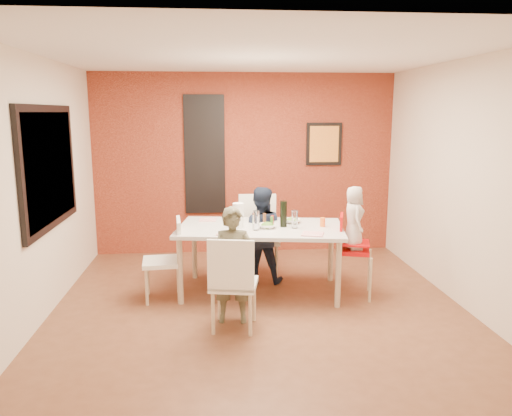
{
  "coord_description": "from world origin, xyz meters",
  "views": [
    {
      "loc": [
        -0.49,
        -5.26,
        2.12
      ],
      "look_at": [
        0.0,
        0.3,
        1.05
      ],
      "focal_mm": 35.0,
      "sensor_mm": 36.0,
      "label": 1
    }
  ],
  "objects": [
    {
      "name": "wall_back",
      "position": [
        0.0,
        2.25,
        1.35
      ],
      "size": [
        4.5,
        0.02,
        2.7
      ],
      "primitive_type": "cube",
      "color": "beige",
      "rests_on": "ground"
    },
    {
      "name": "condiment_brown",
      "position": [
        0.12,
        0.51,
        0.87
      ],
      "size": [
        0.04,
        0.04,
        0.14
      ],
      "primitive_type": "cylinder",
      "color": "brown",
      "rests_on": "dining_table"
    },
    {
      "name": "child_far",
      "position": [
        0.1,
        0.8,
        0.61
      ],
      "size": [
        0.66,
        0.55,
        1.22
      ],
      "primitive_type": "imported",
      "rotation": [
        0.0,
        0.0,
        2.99
      ],
      "color": "#151D31",
      "rests_on": "ground"
    },
    {
      "name": "chair_far",
      "position": [
        0.1,
        1.05,
        0.59
      ],
      "size": [
        0.49,
        0.49,
        1.06
      ],
      "rotation": [
        0.0,
        0.0,
        0.0
      ],
      "color": "white",
      "rests_on": "ground"
    },
    {
      "name": "picture_window_pane",
      "position": [
        -2.21,
        0.2,
        1.55
      ],
      "size": [
        0.02,
        1.55,
        1.15
      ],
      "primitive_type": "cube",
      "color": "black",
      "rests_on": "wall_left"
    },
    {
      "name": "art_print_canvas",
      "position": [
        1.2,
        2.19,
        1.65
      ],
      "size": [
        0.44,
        0.01,
        0.54
      ],
      "primitive_type": "cube",
      "color": "gold",
      "rests_on": "wall_back"
    },
    {
      "name": "chair_left",
      "position": [
        -0.99,
        0.3,
        0.52
      ],
      "size": [
        0.47,
        0.47,
        0.93
      ],
      "rotation": [
        0.0,
        0.0,
        4.8
      ],
      "color": "white",
      "rests_on": "ground"
    },
    {
      "name": "brick_accent_wall",
      "position": [
        0.0,
        2.23,
        1.35
      ],
      "size": [
        4.5,
        0.02,
        2.7
      ],
      "primitive_type": "cube",
      "color": "maroon",
      "rests_on": "ground"
    },
    {
      "name": "wine_bottle",
      "position": [
        0.33,
        0.4,
        0.95
      ],
      "size": [
        0.08,
        0.08,
        0.31
      ],
      "primitive_type": "cylinder",
      "color": "black",
      "rests_on": "dining_table"
    },
    {
      "name": "plate_near_right",
      "position": [
        0.6,
        0.0,
        0.81
      ],
      "size": [
        0.29,
        0.29,
        0.01
      ],
      "primitive_type": "cube",
      "rotation": [
        0.0,
        0.0,
        -0.33
      ],
      "color": "white",
      "rests_on": "dining_table"
    },
    {
      "name": "condiment_green",
      "position": [
        0.19,
        0.4,
        0.86
      ],
      "size": [
        0.03,
        0.03,
        0.13
      ],
      "primitive_type": "cylinder",
      "color": "#3B7D29",
      "rests_on": "dining_table"
    },
    {
      "name": "high_chair",
      "position": [
        1.09,
        0.22,
        0.58
      ],
      "size": [
        0.49,
        0.49,
        0.96
      ],
      "rotation": [
        0.0,
        0.0,
        1.3
      ],
      "color": "red",
      "rests_on": "ground"
    },
    {
      "name": "paper_towel_roll",
      "position": [
        -0.2,
        0.4,
        0.95
      ],
      "size": [
        0.13,
        0.13,
        0.29
      ],
      "primitive_type": "cylinder",
      "color": "white",
      "rests_on": "dining_table"
    },
    {
      "name": "wine_glass_a",
      "position": [
        -0.0,
        0.27,
        0.91
      ],
      "size": [
        0.08,
        0.08,
        0.22
      ],
      "primitive_type": "cylinder",
      "color": "white",
      "rests_on": "dining_table"
    },
    {
      "name": "plate_near_left",
      "position": [
        -0.33,
        0.11,
        0.81
      ],
      "size": [
        0.27,
        0.27,
        0.01
      ],
      "primitive_type": "cube",
      "rotation": [
        0.0,
        0.0,
        -0.33
      ],
      "color": "white",
      "rests_on": "dining_table"
    },
    {
      "name": "glassblock_strip",
      "position": [
        -0.6,
        2.21,
        1.5
      ],
      "size": [
        0.55,
        0.03,
        1.7
      ],
      "primitive_type": "cube",
      "color": "silver",
      "rests_on": "wall_back"
    },
    {
      "name": "glassblock_surround",
      "position": [
        -0.6,
        2.21,
        1.5
      ],
      "size": [
        0.6,
        0.03,
        1.76
      ],
      "primitive_type": "cube",
      "color": "black",
      "rests_on": "wall_back"
    },
    {
      "name": "picture_window_frame",
      "position": [
        -2.22,
        0.2,
        1.55
      ],
      "size": [
        0.05,
        1.7,
        1.3
      ],
      "primitive_type": "cube",
      "color": "black",
      "rests_on": "wall_left"
    },
    {
      "name": "child_near",
      "position": [
        -0.29,
        -0.41,
        0.6
      ],
      "size": [
        0.46,
        0.32,
        1.2
      ],
      "primitive_type": "imported",
      "rotation": [
        0.0,
        0.0,
        -0.08
      ],
      "color": "#504E39",
      "rests_on": "ground"
    },
    {
      "name": "toddler",
      "position": [
        1.12,
        0.21,
        0.93
      ],
      "size": [
        0.24,
        0.36,
        0.73
      ],
      "primitive_type": "imported",
      "rotation": [
        0.0,
        0.0,
        1.58
      ],
      "color": "beige",
      "rests_on": "high_chair"
    },
    {
      "name": "wall_right",
      "position": [
        2.25,
        0.0,
        1.35
      ],
      "size": [
        0.02,
        4.5,
        2.7
      ],
      "primitive_type": "cube",
      "color": "beige",
      "rests_on": "ground"
    },
    {
      "name": "ceiling",
      "position": [
        0.0,
        0.0,
        2.7
      ],
      "size": [
        4.5,
        4.5,
        0.02
      ],
      "primitive_type": "cube",
      "color": "white",
      "rests_on": "wall_back"
    },
    {
      "name": "wall_front",
      "position": [
        0.0,
        -2.25,
        1.35
      ],
      "size": [
        4.5,
        0.02,
        2.7
      ],
      "primitive_type": "cube",
      "color": "beige",
      "rests_on": "ground"
    },
    {
      "name": "plate_far_left",
      "position": [
        -0.56,
        0.85,
        0.81
      ],
      "size": [
        0.22,
        0.22,
        0.01
      ],
      "primitive_type": "cube",
      "rotation": [
        0.0,
        0.0,
        -0.04
      ],
      "color": "white",
      "rests_on": "dining_table"
    },
    {
      "name": "sippy_cup",
      "position": [
        0.79,
        0.37,
        0.85
      ],
      "size": [
        0.06,
        0.06,
        0.11
      ],
      "primitive_type": "cylinder",
      "color": "orange",
      "rests_on": "dining_table"
    },
    {
      "name": "plate_far_mid",
      "position": [
        0.1,
        0.73,
        0.81
      ],
      "size": [
        0.3,
        0.3,
        0.01
      ],
      "primitive_type": "cube",
      "rotation": [
        0.0,
        0.0,
        -0.41
      ],
      "color": "white",
      "rests_on": "dining_table"
    },
    {
      "name": "salad_bowl_b",
      "position": [
        0.47,
        0.6,
        0.83
      ],
      "size": [
        0.26,
        0.26,
        0.05
      ],
      "primitive_type": "imported",
      "rotation": [
        0.0,
        0.0,
        -0.32
      ],
      "color": "white",
      "rests_on": "dining_table"
    },
    {
      "name": "condiment_red",
      "position": [
        0.2,
        0.42,
        0.87
      ],
      "size": [
        0.03,
        0.03,
        0.13
      ],
      "primitive_type": "cylinder",
      "color": "red",
      "rests_on": "dining_table"
    },
    {
      "name": "ground",
      "position": [
        0.0,
        0.0,
        0.0
      ],
      "size": [
        4.5,
        4.5,
        0.0
      ],
      "primitive_type": "plane",
      "color": "brown",
      "rests_on": "ground"
    },
    {
      "name": "chair_near",
      "position": [
        -0.31,
        -0.65,
        0.53
      ],
      "size": [
        0.52,
        0.52,
        0.96
      ],
      "rotation": [
        0.0,
        0.0,
        2.96
      ],
      "color": "white",
      "rests_on": "ground"
    },
    {
      "name": "wall_left",
      "position": [
        -2.25,
        0.0,
        1.35
      ],
      "size": [
        0.02,
        4.5,
        2.7
      ],
      "primitive_type": "cube",
      "color": "beige",
      "rests_on": "ground"
    },
    {
      "name": "dining_table",
      "position": [
        0.06,
        0.43,
        0.73
      ],
      "size": [
        2.05,
        1.33,
        0.8
      ],
      "rotation": [
        0.0,
        0.0,
        -0.15
      ],
      "color": "silver",
      "rests_on": "ground"
    },
    {
      "name": "salad_bowl_a",
      "position": [
        0.14,
        0.35,
        0.82
      ],
      "size": [
        0.22,
        0.22,
        0.05
      ],
      "primitive_type": "imported",
      "rotation": [
        0.0,
        0.0,
        -0.09
      ],
      "color": "white",
      "rests_on": "dining_table"
    },
    {
      "name": "art_print_frame",
      "position": [
        1.2,
        2.21,
        1.65
      ],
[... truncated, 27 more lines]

